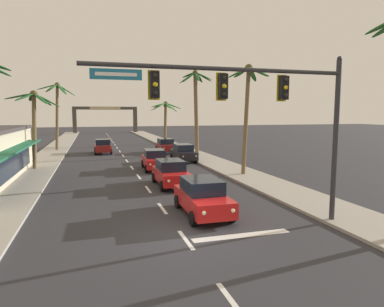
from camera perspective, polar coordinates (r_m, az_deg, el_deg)
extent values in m
plane|color=#2D2D33|center=(13.44, -1.54, -13.72)|extent=(220.00, 220.00, 0.00)
cube|color=#9E998E|center=(34.32, 2.41, -0.96)|extent=(3.20, 110.00, 0.14)
cube|color=#9E998E|center=(32.81, -24.33, -1.93)|extent=(3.20, 110.00, 0.14)
cube|color=silver|center=(9.31, 6.86, -23.65)|extent=(0.16, 2.00, 0.01)
cube|color=silver|center=(13.06, -1.04, -14.34)|extent=(0.16, 2.00, 0.01)
cube|color=silver|center=(17.12, -5.02, -9.18)|extent=(0.16, 2.00, 0.01)
cube|color=silver|center=(21.31, -7.40, -6.01)|extent=(0.16, 2.00, 0.01)
cube|color=silver|center=(25.57, -8.97, -3.88)|extent=(0.16, 2.00, 0.01)
cube|color=silver|center=(29.87, -10.09, -2.36)|extent=(0.16, 2.00, 0.01)
cube|color=silver|center=(34.19, -10.92, -1.22)|extent=(0.16, 2.00, 0.01)
cube|color=silver|center=(38.53, -11.56, -0.34)|extent=(0.16, 2.00, 0.01)
cube|color=silver|center=(42.88, -12.08, 0.37)|extent=(0.16, 2.00, 0.01)
cube|color=silver|center=(47.24, -12.50, 0.94)|extent=(0.16, 2.00, 0.01)
cube|color=silver|center=(51.61, -12.85, 1.42)|extent=(0.16, 2.00, 0.01)
cube|color=silver|center=(55.98, -13.14, 1.82)|extent=(0.16, 2.00, 0.01)
cube|color=silver|center=(60.35, -13.39, 2.16)|extent=(0.16, 2.00, 0.01)
cube|color=silver|center=(64.72, -13.61, 2.46)|extent=(0.16, 2.00, 0.01)
cube|color=silver|center=(69.10, -13.80, 2.72)|extent=(0.16, 2.00, 0.01)
cube|color=silver|center=(73.48, -13.97, 2.95)|extent=(0.16, 2.00, 0.01)
cube|color=silver|center=(77.86, -14.12, 3.15)|extent=(0.16, 2.00, 0.01)
cube|color=silver|center=(82.25, -14.25, 3.33)|extent=(0.16, 2.00, 0.01)
cube|color=silver|center=(13.62, 8.38, -13.50)|extent=(4.00, 0.44, 0.01)
cylinder|color=#2D2D33|center=(15.55, 23.00, 1.59)|extent=(0.22, 0.22, 6.89)
cylinder|color=#2D2D33|center=(12.95, 5.23, 14.02)|extent=(10.28, 0.16, 0.16)
sphere|color=#2D2D33|center=(15.66, 23.61, 14.46)|extent=(0.20, 0.20, 0.20)
cube|color=black|center=(14.02, 15.21, 10.63)|extent=(0.32, 0.26, 0.92)
sphere|color=black|center=(13.93, 15.55, 11.88)|extent=(0.17, 0.17, 0.17)
sphere|color=yellow|center=(13.90, 15.51, 10.65)|extent=(0.17, 0.17, 0.17)
sphere|color=black|center=(13.88, 15.47, 9.42)|extent=(0.17, 0.17, 0.17)
cube|color=yellow|center=(14.16, 14.85, 10.60)|extent=(0.42, 0.03, 1.04)
cube|color=black|center=(12.87, 5.23, 11.20)|extent=(0.32, 0.26, 0.92)
sphere|color=black|center=(12.77, 5.48, 12.58)|extent=(0.17, 0.17, 0.17)
sphere|color=yellow|center=(12.74, 5.47, 11.24)|extent=(0.17, 0.17, 0.17)
sphere|color=black|center=(12.72, 5.45, 9.89)|extent=(0.17, 0.17, 0.17)
cube|color=yellow|center=(13.02, 4.95, 11.15)|extent=(0.42, 0.03, 1.04)
cube|color=black|center=(12.16, -6.33, 11.44)|extent=(0.32, 0.26, 0.92)
sphere|color=black|center=(12.05, -6.23, 12.92)|extent=(0.17, 0.17, 0.17)
sphere|color=yellow|center=(12.03, -6.21, 11.50)|extent=(0.17, 0.17, 0.17)
sphere|color=black|center=(12.00, -6.19, 10.07)|extent=(0.17, 0.17, 0.17)
cube|color=yellow|center=(12.32, -6.47, 11.38)|extent=(0.42, 0.03, 1.04)
cube|color=#196B93|center=(12.05, -12.66, 12.89)|extent=(1.74, 0.05, 0.36)
cube|color=white|center=(12.02, -12.65, 12.91)|extent=(1.39, 0.01, 0.12)
cube|color=red|center=(15.87, 1.81, -7.92)|extent=(1.83, 4.33, 0.72)
cube|color=black|center=(15.85, 1.65, -5.41)|extent=(1.63, 2.23, 0.64)
cylinder|color=black|center=(14.97, 6.66, -10.31)|extent=(0.23, 0.64, 0.64)
cylinder|color=black|center=(14.43, 0.19, -10.92)|extent=(0.23, 0.64, 0.64)
cylinder|color=black|center=(17.52, 3.12, -7.72)|extent=(0.23, 0.64, 0.64)
cylinder|color=black|center=(17.06, -2.43, -8.11)|extent=(0.23, 0.64, 0.64)
sphere|color=#F9EFC6|center=(14.09, 6.93, -9.54)|extent=(0.18, 0.18, 0.18)
sphere|color=#F9EFC6|center=(13.67, 2.05, -10.00)|extent=(0.18, 0.18, 0.18)
cube|color=red|center=(18.04, 1.76, -5.78)|extent=(0.24, 0.06, 0.20)
cube|color=red|center=(17.70, -2.35, -6.03)|extent=(0.24, 0.06, 0.20)
cube|color=red|center=(22.11, -3.59, -3.71)|extent=(1.76, 4.30, 0.72)
cube|color=black|center=(22.14, -3.69, -1.91)|extent=(1.60, 2.20, 0.64)
cylinder|color=black|center=(21.04, -0.41, -5.24)|extent=(0.22, 0.64, 0.64)
cylinder|color=black|center=(20.64, -5.04, -5.50)|extent=(0.22, 0.64, 0.64)
cylinder|color=black|center=(23.73, -2.32, -3.86)|extent=(0.22, 0.64, 0.64)
cylinder|color=black|center=(23.38, -6.43, -4.06)|extent=(0.22, 0.64, 0.64)
sphere|color=#F9EFC6|center=(20.18, -0.49, -4.48)|extent=(0.18, 0.18, 0.18)
sphere|color=#F9EFC6|center=(19.88, -3.93, -4.67)|extent=(0.18, 0.18, 0.18)
cube|color=red|center=(24.31, -3.21, -2.50)|extent=(0.24, 0.06, 0.20)
cube|color=red|center=(24.05, -6.28, -2.64)|extent=(0.24, 0.06, 0.20)
cube|color=red|center=(28.55, -6.29, -1.34)|extent=(1.97, 4.38, 0.72)
cube|color=black|center=(28.61, -6.35, 0.05)|extent=(1.71, 2.28, 0.64)
cylinder|color=black|center=(27.34, -4.10, -2.45)|extent=(0.25, 0.65, 0.64)
cylinder|color=black|center=(27.11, -7.70, -2.57)|extent=(0.25, 0.65, 0.64)
cylinder|color=black|center=(30.11, -5.01, -1.60)|extent=(0.25, 0.65, 0.64)
cylinder|color=black|center=(29.90, -8.28, -1.70)|extent=(0.25, 0.65, 0.64)
sphere|color=#F9EFC6|center=(26.50, -4.36, -1.78)|extent=(0.18, 0.18, 0.18)
sphere|color=#F9EFC6|center=(26.33, -7.02, -1.87)|extent=(0.18, 0.18, 0.18)
cube|color=red|center=(30.74, -5.60, -0.56)|extent=(0.24, 0.07, 0.20)
cube|color=red|center=(30.59, -8.05, -0.64)|extent=(0.24, 0.07, 0.20)
cube|color=maroon|center=(41.16, -14.80, 0.97)|extent=(1.77, 4.30, 0.72)
cube|color=black|center=(40.95, -14.82, 1.90)|extent=(1.60, 2.20, 0.64)
cylinder|color=black|center=(42.59, -16.01, 0.64)|extent=(0.22, 0.64, 0.64)
cylinder|color=black|center=(42.64, -13.69, 0.71)|extent=(0.22, 0.64, 0.64)
cylinder|color=black|center=(39.77, -15.95, 0.22)|extent=(0.22, 0.64, 0.64)
cylinder|color=black|center=(39.82, -13.47, 0.30)|extent=(0.22, 0.64, 0.64)
sphere|color=#B2B2AD|center=(43.30, -15.72, 1.33)|extent=(0.18, 0.18, 0.18)
sphere|color=#B2B2AD|center=(43.33, -14.08, 1.38)|extent=(0.18, 0.18, 0.18)
cube|color=red|center=(38.99, -15.66, 0.78)|extent=(0.24, 0.06, 0.20)
cube|color=red|center=(39.03, -13.73, 0.84)|extent=(0.24, 0.06, 0.20)
cube|color=maroon|center=(40.59, -4.45, 1.10)|extent=(1.79, 4.31, 0.72)
cube|color=black|center=(40.68, -4.50, 2.07)|extent=(1.61, 2.21, 0.64)
cylinder|color=black|center=(39.44, -2.80, 0.42)|extent=(0.22, 0.64, 0.64)
cylinder|color=black|center=(39.08, -5.26, 0.34)|extent=(0.22, 0.64, 0.64)
cylinder|color=black|center=(42.19, -3.69, 0.83)|extent=(0.22, 0.64, 0.64)
cylinder|color=black|center=(41.85, -6.00, 0.76)|extent=(0.22, 0.64, 0.64)
sphere|color=#B2B2AD|center=(38.61, -2.89, 0.94)|extent=(0.18, 0.18, 0.18)
sphere|color=#B2B2AD|center=(38.35, -4.70, 0.88)|extent=(0.18, 0.18, 0.18)
cube|color=red|center=(42.82, -4.17, 1.53)|extent=(0.24, 0.06, 0.20)
cube|color=red|center=(42.57, -5.91, 1.48)|extent=(0.24, 0.06, 0.20)
cube|color=black|center=(33.23, -1.45, -0.15)|extent=(1.76, 4.30, 0.72)
cube|color=black|center=(33.30, -1.52, 1.04)|extent=(1.60, 2.20, 0.64)
cylinder|color=black|center=(32.16, 0.70, -1.03)|extent=(0.22, 0.64, 0.64)
cylinder|color=black|center=(31.70, -2.28, -1.15)|extent=(0.22, 0.64, 0.64)
cylinder|color=black|center=(34.86, -0.68, -0.42)|extent=(0.22, 0.64, 0.64)
cylinder|color=black|center=(34.43, -3.45, -0.52)|extent=(0.22, 0.64, 0.64)
sphere|color=#B2B2AD|center=(31.32, 0.68, -0.43)|extent=(0.18, 0.18, 0.18)
sphere|color=#B2B2AD|center=(30.98, -1.51, -0.51)|extent=(0.18, 0.18, 0.18)
cube|color=red|center=(35.46, -1.33, 0.45)|extent=(0.24, 0.06, 0.20)
cube|color=red|center=(35.14, -3.40, 0.38)|extent=(0.24, 0.06, 0.20)
cylinder|color=brown|center=(30.76, -25.04, 3.19)|extent=(0.57, 0.32, 6.22)
ellipsoid|color=#1E5123|center=(30.77, -23.23, 8.24)|extent=(2.06, 0.76, 1.22)
ellipsoid|color=#1E5123|center=(31.47, -23.81, 8.29)|extent=(1.50, 1.95, 1.09)
ellipsoid|color=#1E5123|center=(31.80, -25.39, 8.56)|extent=(1.03, 2.23, 0.69)
ellipsoid|color=#1E5123|center=(30.81, -27.14, 8.59)|extent=(2.24, 0.59, 0.64)
ellipsoid|color=#1E5123|center=(29.90, -26.38, 8.54)|extent=(1.45, 2.08, 0.81)
ellipsoid|color=#1E5123|center=(29.82, -24.14, 8.44)|extent=(1.58, 1.93, 1.04)
sphere|color=#4C4223|center=(30.74, -25.11, 9.08)|extent=(0.60, 0.60, 0.60)
cylinder|color=brown|center=(45.35, -21.78, 5.52)|extent=(0.74, 0.35, 8.14)
ellipsoid|color=#236028|center=(45.34, -20.43, 9.98)|extent=(2.11, 0.42, 1.50)
ellipsoid|color=#236028|center=(46.52, -21.17, 10.25)|extent=(1.11, 2.39, 0.88)
ellipsoid|color=#236028|center=(46.34, -22.63, 10.12)|extent=(1.89, 1.98, 1.02)
ellipsoid|color=#236028|center=(45.51, -23.25, 10.27)|extent=(2.40, 0.50, 0.84)
ellipsoid|color=#236028|center=(44.38, -22.37, 10.37)|extent=(1.15, 2.38, 0.90)
ellipsoid|color=#236028|center=(44.52, -21.08, 10.05)|extent=(1.52, 2.00, 1.45)
sphere|color=#4C4223|center=(45.46, -21.76, 10.72)|extent=(0.60, 0.60, 0.60)
cylinder|color=brown|center=(25.67, 9.07, 5.08)|extent=(0.61, 0.30, 7.96)
ellipsoid|color=#2D702D|center=(26.26, 11.18, 13.31)|extent=(1.68, 0.41, 0.75)
ellipsoid|color=#2D702D|center=(26.58, 10.13, 12.96)|extent=(1.42, 1.36, 1.01)
ellipsoid|color=#2D702D|center=(26.51, 8.31, 13.34)|extent=(0.87, 1.73, 0.72)
ellipsoid|color=#2D702D|center=(25.88, 7.75, 13.34)|extent=(1.65, 1.03, 0.87)
ellipsoid|color=#2D702D|center=(25.16, 8.74, 13.75)|extent=(1.56, 1.39, 0.67)
ellipsoid|color=#2D702D|center=(25.16, 10.41, 13.83)|extent=(0.40, 1.72, 0.57)
ellipsoid|color=#2D702D|center=(25.60, 11.22, 13.36)|extent=(1.39, 1.49, 0.85)
sphere|color=#4C4223|center=(25.93, 9.55, 14.01)|extent=(0.60, 0.60, 0.60)
cylinder|color=brown|center=(38.57, 0.71, 6.62)|extent=(0.68, 0.44, 9.17)
ellipsoid|color=#1E5123|center=(39.05, 1.95, 12.78)|extent=(2.02, 0.41, 1.11)
ellipsoid|color=#1E5123|center=(39.63, 1.15, 12.70)|extent=(1.64, 1.78, 1.11)
ellipsoid|color=#1E5123|center=(39.55, -0.55, 13.10)|extent=(1.32, 2.12, 0.58)
ellipsoid|color=#1E5123|center=(38.87, -0.81, 12.63)|extent=(1.88, 1.17, 1.34)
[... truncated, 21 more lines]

